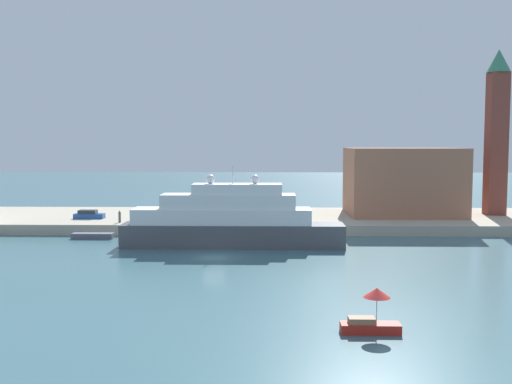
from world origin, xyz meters
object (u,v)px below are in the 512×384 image
at_px(parked_car, 89,215).
at_px(small_motorboat, 372,315).
at_px(work_barge, 93,236).
at_px(harbor_building, 403,181).
at_px(person_figure, 120,217).
at_px(large_yacht, 230,221).
at_px(mooring_bollard, 272,222).
at_px(bell_tower, 497,127).

bearing_deg(parked_car, small_motorboat, -55.03).
bearing_deg(small_motorboat, parked_car, 124.97).
bearing_deg(small_motorboat, work_barge, 128.15).
bearing_deg(harbor_building, work_barge, -160.22).
bearing_deg(small_motorboat, person_figure, 122.60).
distance_m(large_yacht, work_barge, 20.32).
bearing_deg(mooring_bollard, parked_car, 167.69).
bearing_deg(work_barge, person_figure, 66.59).
bearing_deg(large_yacht, work_barge, 163.29).
height_order(small_motorboat, bell_tower, bell_tower).
bearing_deg(large_yacht, mooring_bollard, 60.80).
bearing_deg(large_yacht, harbor_building, 39.86).
bearing_deg(work_barge, mooring_bollard, 8.95).
relative_size(large_yacht, bell_tower, 1.06).
height_order(person_figure, mooring_bollard, person_figure).
relative_size(small_motorboat, mooring_bollard, 6.06).
height_order(parked_car, person_figure, person_figure).
bearing_deg(harbor_building, mooring_bollard, -149.32).
bearing_deg(person_figure, parked_car, 142.18).
xyz_separation_m(parked_car, mooring_bollard, (28.27, -6.17, -0.23)).
distance_m(large_yacht, person_figure, 20.32).
bearing_deg(person_figure, bell_tower, 10.75).
xyz_separation_m(large_yacht, work_barge, (-19.27, 5.78, -2.83)).
relative_size(harbor_building, parked_car, 3.90).
height_order(large_yacht, harbor_building, harbor_building).
xyz_separation_m(large_yacht, harbor_building, (26.74, 22.33, 3.69)).
height_order(harbor_building, mooring_bollard, harbor_building).
xyz_separation_m(bell_tower, person_figure, (-58.52, -11.10, -13.43)).
xyz_separation_m(work_barge, harbor_building, (46.01, 16.54, 6.52)).
bearing_deg(small_motorboat, bell_tower, 62.46).
bearing_deg(person_figure, harbor_building, 14.28).
height_order(harbor_building, bell_tower, bell_tower).
bearing_deg(small_motorboat, large_yacht, 109.53).
height_order(small_motorboat, person_figure, person_figure).
bearing_deg(person_figure, small_motorboat, -57.40).
distance_m(harbor_building, person_figure, 45.28).
distance_m(person_figure, mooring_bollard, 22.38).
bearing_deg(bell_tower, harbor_building, 179.99).
height_order(large_yacht, bell_tower, bell_tower).
bearing_deg(small_motorboat, harbor_building, 75.51).
relative_size(work_barge, bell_tower, 0.21).
relative_size(work_barge, person_figure, 3.17).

